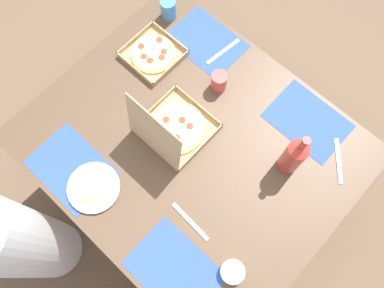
{
  "coord_description": "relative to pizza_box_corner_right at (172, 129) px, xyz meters",
  "views": [
    {
      "loc": [
        -0.39,
        0.42,
        2.37
      ],
      "look_at": [
        0.0,
        0.0,
        0.72
      ],
      "focal_mm": 35.92,
      "sensor_mm": 36.0,
      "label": 1
    }
  ],
  "objects": [
    {
      "name": "ground_plane",
      "position": [
        -0.1,
        -0.02,
        -0.77
      ],
      "size": [
        6.0,
        6.0,
        0.0
      ],
      "primitive_type": "plane",
      "color": "brown"
    },
    {
      "name": "dining_table",
      "position": [
        -0.1,
        -0.02,
        -0.14
      ],
      "size": [
        1.4,
        1.19,
        0.72
      ],
      "color": "#3F3328",
      "rests_on": "ground_plane"
    },
    {
      "name": "placemat_near_left",
      "position": [
        -0.42,
        -0.47,
        -0.05
      ],
      "size": [
        0.36,
        0.26,
        0.0
      ],
      "primitive_type": "cube",
      "color": "#2D4C9E",
      "rests_on": "dining_table"
    },
    {
      "name": "placemat_near_right",
      "position": [
        0.22,
        -0.47,
        -0.05
      ],
      "size": [
        0.36,
        0.26,
        0.0
      ],
      "primitive_type": "cube",
      "color": "#2D4C9E",
      "rests_on": "dining_table"
    },
    {
      "name": "placemat_far_left",
      "position": [
        -0.42,
        0.43,
        -0.05
      ],
      "size": [
        0.36,
        0.26,
        0.0
      ],
      "primitive_type": "cube",
      "color": "#2D4C9E",
      "rests_on": "dining_table"
    },
    {
      "name": "placemat_far_right",
      "position": [
        0.22,
        0.43,
        -0.05
      ],
      "size": [
        0.36,
        0.26,
        0.0
      ],
      "primitive_type": "cube",
      "color": "#2D4C9E",
      "rests_on": "dining_table"
    },
    {
      "name": "pizza_box_corner_right",
      "position": [
        0.0,
        0.0,
        0.0
      ],
      "size": [
        0.3,
        0.3,
        0.33
      ],
      "color": "tan",
      "rests_on": "dining_table"
    },
    {
      "name": "pizza_box_corner_left",
      "position": [
        0.35,
        -0.23,
        -0.04
      ],
      "size": [
        0.25,
        0.25,
        0.04
      ],
      "color": "tan",
      "rests_on": "dining_table"
    },
    {
      "name": "plate_middle",
      "position": [
        0.07,
        0.42,
        -0.04
      ],
      "size": [
        0.23,
        0.23,
        0.03
      ],
      "color": "white",
      "rests_on": "dining_table"
    },
    {
      "name": "soda_bottle",
      "position": [
        -0.48,
        -0.24,
        0.08
      ],
      "size": [
        0.09,
        0.09,
        0.32
      ],
      "color": "#B2382D",
      "rests_on": "dining_table"
    },
    {
      "name": "cup_clear_right",
      "position": [
        0.0,
        -0.32,
        0.0
      ],
      "size": [
        0.07,
        0.07,
        0.1
      ],
      "primitive_type": "cylinder",
      "color": "#BF4742",
      "rests_on": "dining_table"
    },
    {
      "name": "cup_clear_left",
      "position": [
        0.46,
        -0.45,
        0.0
      ],
      "size": [
        0.08,
        0.08,
        0.11
      ],
      "primitive_type": "cylinder",
      "color": "teal",
      "rests_on": "dining_table"
    },
    {
      "name": "condiment_bowl",
      "position": [
        -0.59,
        0.27,
        -0.03
      ],
      "size": [
        0.1,
        0.1,
        0.04
      ],
      "primitive_type": "cylinder",
      "color": "white",
      "rests_on": "dining_table"
    },
    {
      "name": "knife_by_far_right",
      "position": [
        -0.33,
        0.24,
        -0.05
      ],
      "size": [
        0.21,
        0.03,
        0.0
      ],
      "primitive_type": "cube",
      "rotation": [
        0.0,
        0.0,
        3.09
      ],
      "color": "#B7B7BC",
      "rests_on": "dining_table"
    },
    {
      "name": "knife_by_near_left",
      "position": [
        -0.63,
        -0.41,
        -0.05
      ],
      "size": [
        0.15,
        0.17,
        0.0
      ],
      "primitive_type": "cube",
      "rotation": [
        0.0,
        0.0,
        5.43
      ],
      "color": "#B7B7BC",
      "rests_on": "dining_table"
    },
    {
      "name": "knife_by_near_right",
      "position": [
        0.12,
        -0.48,
        -0.05
      ],
      "size": [
        0.04,
        0.21,
        0.0
      ],
      "primitive_type": "cube",
      "rotation": [
        0.0,
        0.0,
        4.59
      ],
      "color": "#B7B7BC",
      "rests_on": "dining_table"
    },
    {
      "name": "diner_right_seat",
      "position": [
        0.22,
        0.84,
        -0.25
      ],
      "size": [
        0.32,
        0.32,
        1.17
      ],
      "color": "white",
      "rests_on": "ground_plane"
    }
  ]
}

